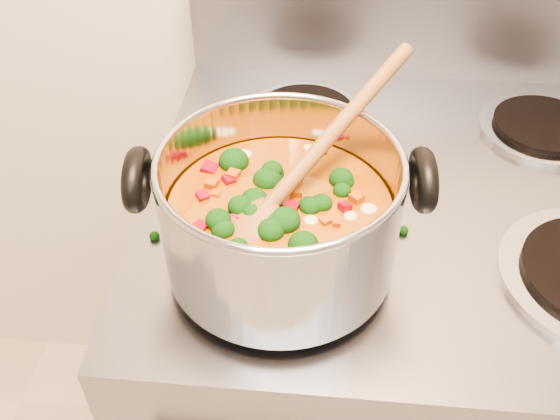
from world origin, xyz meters
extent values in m
cube|color=gray|center=(-0.05, 1.16, 0.46)|extent=(0.74, 0.64, 0.92)
cube|color=gray|center=(-0.05, 1.46, 1.00)|extent=(0.74, 0.03, 0.16)
cylinder|color=#A5A5AD|center=(-0.23, 1.01, 0.92)|extent=(0.22, 0.22, 0.01)
cylinder|color=black|center=(-0.23, 1.01, 0.93)|extent=(0.17, 0.17, 0.01)
cylinder|color=#A5A5AD|center=(-0.23, 1.31, 0.92)|extent=(0.18, 0.18, 0.01)
cylinder|color=black|center=(-0.23, 1.31, 0.93)|extent=(0.15, 0.15, 0.01)
cylinder|color=#A5A5AD|center=(0.12, 1.31, 0.92)|extent=(0.18, 0.18, 0.01)
cylinder|color=black|center=(0.12, 1.31, 0.93)|extent=(0.15, 0.15, 0.01)
cylinder|color=#A8A8B1|center=(-0.24, 1.00, 1.01)|extent=(0.25, 0.25, 0.14)
torus|color=#A8A8B1|center=(-0.24, 1.00, 1.07)|extent=(0.25, 0.25, 0.01)
cylinder|color=#8A3C0C|center=(-0.24, 1.00, 0.98)|extent=(0.24, 0.24, 0.08)
torus|color=black|center=(-0.38, 0.99, 1.05)|extent=(0.03, 0.08, 0.08)
torus|color=black|center=(-0.09, 1.01, 1.05)|extent=(0.03, 0.08, 0.08)
ellipsoid|color=black|center=(-0.14, 0.98, 1.02)|extent=(0.04, 0.04, 0.03)
ellipsoid|color=black|center=(-0.17, 1.03, 1.02)|extent=(0.04, 0.04, 0.03)
ellipsoid|color=black|center=(-0.17, 1.07, 1.02)|extent=(0.04, 0.04, 0.03)
ellipsoid|color=black|center=(-0.19, 1.06, 1.02)|extent=(0.04, 0.04, 0.03)
ellipsoid|color=black|center=(-0.14, 0.99, 1.02)|extent=(0.04, 0.04, 0.03)
ellipsoid|color=black|center=(-0.14, 1.03, 1.02)|extent=(0.04, 0.04, 0.03)
ellipsoid|color=black|center=(-0.31, 1.03, 1.02)|extent=(0.04, 0.04, 0.03)
ellipsoid|color=black|center=(-0.26, 1.05, 1.02)|extent=(0.04, 0.04, 0.03)
ellipsoid|color=black|center=(-0.31, 1.03, 1.02)|extent=(0.04, 0.04, 0.03)
ellipsoid|color=black|center=(-0.22, 1.09, 1.02)|extent=(0.04, 0.04, 0.03)
ellipsoid|color=black|center=(-0.29, 0.96, 1.02)|extent=(0.04, 0.04, 0.03)
ellipsoid|color=maroon|center=(-0.28, 0.93, 1.02)|extent=(0.01, 0.01, 0.01)
ellipsoid|color=maroon|center=(-0.23, 1.10, 1.02)|extent=(0.01, 0.01, 0.01)
ellipsoid|color=maroon|center=(-0.16, 0.99, 1.02)|extent=(0.01, 0.01, 0.01)
ellipsoid|color=maroon|center=(-0.16, 1.02, 1.02)|extent=(0.01, 0.01, 0.01)
ellipsoid|color=maroon|center=(-0.16, 0.96, 1.02)|extent=(0.01, 0.01, 0.01)
ellipsoid|color=maroon|center=(-0.19, 0.91, 1.02)|extent=(0.01, 0.01, 0.01)
ellipsoid|color=maroon|center=(-0.15, 1.04, 1.02)|extent=(0.01, 0.01, 0.01)
ellipsoid|color=maroon|center=(-0.33, 0.99, 1.02)|extent=(0.01, 0.01, 0.01)
ellipsoid|color=maroon|center=(-0.28, 0.92, 1.02)|extent=(0.01, 0.01, 0.01)
ellipsoid|color=maroon|center=(-0.19, 0.98, 1.02)|extent=(0.01, 0.01, 0.01)
ellipsoid|color=maroon|center=(-0.18, 1.06, 1.02)|extent=(0.01, 0.01, 0.01)
ellipsoid|color=maroon|center=(-0.24, 1.00, 1.02)|extent=(0.01, 0.01, 0.01)
ellipsoid|color=maroon|center=(-0.27, 0.90, 1.02)|extent=(0.01, 0.01, 0.01)
ellipsoid|color=#9D3F08|center=(-0.16, 1.03, 1.02)|extent=(0.01, 0.01, 0.01)
ellipsoid|color=#9D3F08|center=(-0.24, 1.09, 1.02)|extent=(0.01, 0.01, 0.01)
ellipsoid|color=#9D3F08|center=(-0.20, 1.08, 1.02)|extent=(0.01, 0.01, 0.01)
ellipsoid|color=#9D3F08|center=(-0.24, 0.92, 1.02)|extent=(0.01, 0.01, 0.01)
ellipsoid|color=#9D3F08|center=(-0.16, 1.01, 1.02)|extent=(0.01, 0.01, 0.01)
ellipsoid|color=#9D3F08|center=(-0.26, 1.05, 1.02)|extent=(0.01, 0.01, 0.01)
ellipsoid|color=#9D3F08|center=(-0.18, 0.94, 1.02)|extent=(0.01, 0.01, 0.01)
ellipsoid|color=#9D3F08|center=(-0.16, 0.95, 1.02)|extent=(0.01, 0.01, 0.01)
ellipsoid|color=#9D3F08|center=(-0.23, 1.07, 1.02)|extent=(0.01, 0.01, 0.01)
ellipsoid|color=#9D3F08|center=(-0.31, 0.96, 1.02)|extent=(0.01, 0.01, 0.01)
ellipsoid|color=#9D3F08|center=(-0.14, 0.95, 1.02)|extent=(0.01, 0.01, 0.01)
ellipsoid|color=beige|center=(-0.24, 1.01, 1.02)|extent=(0.02, 0.02, 0.01)
ellipsoid|color=beige|center=(-0.19, 1.06, 1.02)|extent=(0.02, 0.02, 0.01)
ellipsoid|color=beige|center=(-0.23, 0.91, 1.02)|extent=(0.02, 0.02, 0.01)
ellipsoid|color=beige|center=(-0.19, 0.99, 1.02)|extent=(0.02, 0.02, 0.01)
ellipsoid|color=beige|center=(-0.23, 1.04, 1.02)|extent=(0.02, 0.02, 0.01)
ellipsoid|color=brown|center=(-0.26, 0.96, 1.02)|extent=(0.09, 0.09, 0.05)
cylinder|color=brown|center=(-0.19, 1.07, 1.06)|extent=(0.17, 0.22, 0.11)
ellipsoid|color=black|center=(-0.25, 1.19, 0.92)|extent=(0.01, 0.01, 0.01)
ellipsoid|color=black|center=(-0.15, 1.14, 0.92)|extent=(0.01, 0.01, 0.01)
ellipsoid|color=black|center=(-0.40, 0.88, 0.92)|extent=(0.01, 0.01, 0.01)
ellipsoid|color=black|center=(-0.37, 0.86, 0.92)|extent=(0.01, 0.01, 0.01)
camera|label=1|loc=(-0.19, 0.52, 1.45)|focal=40.00mm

